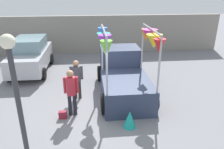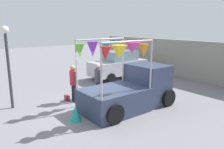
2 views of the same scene
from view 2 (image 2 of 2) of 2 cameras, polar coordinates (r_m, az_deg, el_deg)
name	(u,v)px [view 2 (image 2 of 2)]	position (r m, az deg, el deg)	size (l,w,h in m)	color
ground_plane	(93,106)	(9.91, -4.88, -8.30)	(60.00, 60.00, 0.00)	slate
vendor_truck	(132,87)	(9.62, 5.15, -3.29)	(2.46, 4.05, 3.01)	#2D3851
parked_car	(118,64)	(14.96, 1.70, 2.63)	(1.88, 4.00, 1.88)	#B7B7BC
person_customer	(73,80)	(10.29, -10.04, -1.42)	(0.53, 0.34, 1.76)	black
person_vendor	(98,78)	(10.83, -3.67, -0.82)	(0.53, 0.34, 1.69)	#2D2823
handbag	(67,98)	(10.76, -11.67, -6.02)	(0.28, 0.16, 0.28)	maroon
street_lamp	(7,55)	(10.12, -25.66, 4.63)	(0.32, 0.32, 3.53)	#333338
brick_boundary_wall	(195,61)	(15.19, 20.88, 3.32)	(18.00, 0.36, 2.60)	gray
folded_kite_bundle_teal	(76,113)	(8.46, -9.44, -9.99)	(0.44, 0.44, 0.60)	teal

